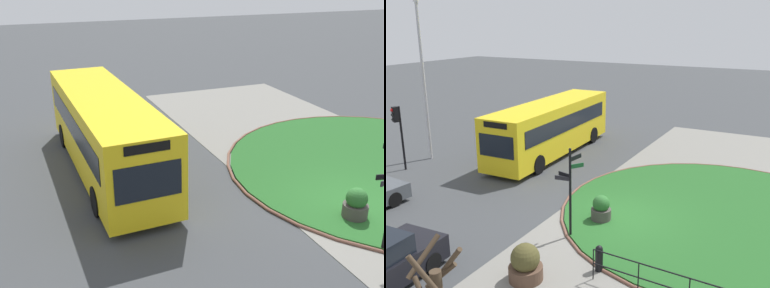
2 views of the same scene
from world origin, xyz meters
The scene contains 3 objects.
ground centered at (0.00, 0.00, 0.00)m, with size 120.00×120.00×0.00m, color #3D3F42.
bus_yellow centered at (6.04, 7.02, 1.64)m, with size 10.38×2.77×3.04m.
planter_kerbside centered at (-0.59, 0.61, 0.49)m, with size 0.79×0.79×1.08m.
Camera 1 is at (-10.04, 10.00, 7.38)m, focal length 41.80 mm.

